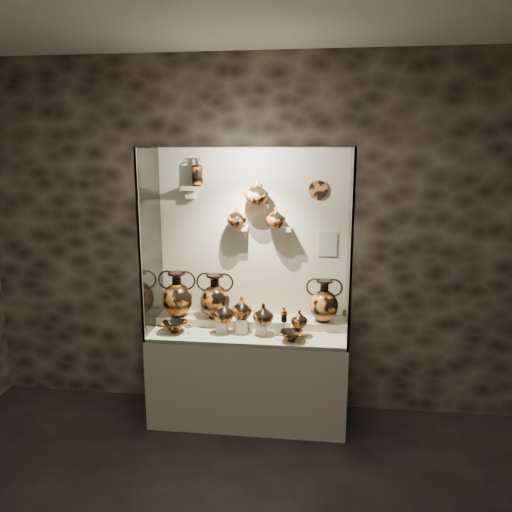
{
  "coord_description": "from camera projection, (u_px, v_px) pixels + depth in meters",
  "views": [
    {
      "loc": [
        0.57,
        -1.91,
        2.35
      ],
      "look_at": [
        0.06,
        2.21,
        1.5
      ],
      "focal_mm": 35.0,
      "sensor_mm": 36.0,
      "label": 1
    }
  ],
  "objects": [
    {
      "name": "amphora_right",
      "position": [
        324.0,
        301.0,
        4.35
      ],
      "size": [
        0.31,
        0.31,
        0.38
      ],
      "primitive_type": null,
      "rotation": [
        0.0,
        0.0,
        0.02
      ],
      "color": "#BE6A24",
      "rests_on": "rear_tier"
    },
    {
      "name": "pedestal_a",
      "position": [
        222.0,
        327.0,
        4.31
      ],
      "size": [
        0.09,
        0.09,
        0.1
      ],
      "primitive_type": "cube",
      "color": "silver",
      "rests_on": "front_tier"
    },
    {
      "name": "glass_front",
      "position": [
        243.0,
        251.0,
        3.9
      ],
      "size": [
        1.7,
        0.01,
        1.6
      ],
      "primitive_type": "cube",
      "color": "white",
      "rests_on": "plinth"
    },
    {
      "name": "jug_c",
      "position": [
        263.0,
        314.0,
        4.23
      ],
      "size": [
        0.19,
        0.19,
        0.19
      ],
      "primitive_type": "imported",
      "rotation": [
        0.0,
        0.0,
        -0.08
      ],
      "color": "#BE6A24",
      "rests_on": "pedestal_c"
    },
    {
      "name": "bracket_ul",
      "position": [
        190.0,
        188.0,
        4.4
      ],
      "size": [
        0.14,
        0.12,
        0.04
      ],
      "primitive_type": "cube",
      "color": "beige",
      "rests_on": "back_panel"
    },
    {
      "name": "lekythos_small",
      "position": [
        284.0,
        314.0,
        4.21
      ],
      "size": [
        0.07,
        0.07,
        0.14
      ],
      "primitive_type": null,
      "rotation": [
        0.0,
        0.0,
        0.19
      ],
      "color": "#B75C20",
      "rests_on": "pedestal_d"
    },
    {
      "name": "rear_tier",
      "position": [
        251.0,
        322.0,
        4.51
      ],
      "size": [
        1.7,
        0.25,
        0.1
      ],
      "primitive_type": "cube",
      "color": "beige",
      "rests_on": "plinth"
    },
    {
      "name": "info_placard",
      "position": [
        328.0,
        244.0,
        4.4
      ],
      "size": [
        0.16,
        0.01,
        0.22
      ],
      "primitive_type": "cube",
      "color": "beige",
      "rests_on": "back_panel"
    },
    {
      "name": "amphora_left",
      "position": [
        177.0,
        294.0,
        4.49
      ],
      "size": [
        0.41,
        0.41,
        0.41
      ],
      "primitive_type": null,
      "rotation": [
        0.0,
        0.0,
        -0.28
      ],
      "color": "#BE6A24",
      "rests_on": "rear_tier"
    },
    {
      "name": "glass_left",
      "position": [
        151.0,
        242.0,
        4.29
      ],
      "size": [
        0.01,
        0.6,
        1.6
      ],
      "primitive_type": "cube",
      "color": "white",
      "rests_on": "plinth"
    },
    {
      "name": "pedestal_d",
      "position": [
        280.0,
        328.0,
        4.25
      ],
      "size": [
        0.09,
        0.09,
        0.12
      ],
      "primitive_type": "cube",
      "color": "silver",
      "rests_on": "front_tier"
    },
    {
      "name": "plinth",
      "position": [
        248.0,
        377.0,
        4.43
      ],
      "size": [
        1.7,
        0.6,
        0.8
      ],
      "primitive_type": "cube",
      "color": "beige",
      "rests_on": "floor"
    },
    {
      "name": "front_tier",
      "position": [
        248.0,
        333.0,
        4.35
      ],
      "size": [
        1.68,
        0.58,
        0.03
      ],
      "primitive_type": "cube",
      "color": "beige",
      "rests_on": "plinth"
    },
    {
      "name": "jug_e",
      "position": [
        299.0,
        319.0,
        4.2
      ],
      "size": [
        0.19,
        0.19,
        0.15
      ],
      "primitive_type": "imported",
      "rotation": [
        0.0,
        0.0,
        0.4
      ],
      "color": "#BE6A24",
      "rests_on": "pedestal_e"
    },
    {
      "name": "frame_post_left",
      "position": [
        140.0,
        249.0,
        4.01
      ],
      "size": [
        0.02,
        0.02,
        1.6
      ],
      "primitive_type": "cube",
      "color": "gray",
      "rests_on": "plinth"
    },
    {
      "name": "wall_plate",
      "position": [
        318.0,
        190.0,
        4.31
      ],
      "size": [
        0.17,
        0.02,
        0.17
      ],
      "primitive_type": "cylinder",
      "rotation": [
        1.57,
        0.0,
        0.0
      ],
      "color": "#A35320",
      "rests_on": "back_panel"
    },
    {
      "name": "kylix_left",
      "position": [
        174.0,
        326.0,
        4.31
      ],
      "size": [
        0.32,
        0.29,
        0.11
      ],
      "primitive_type": null,
      "rotation": [
        0.0,
        0.0,
        -0.18
      ],
      "color": "#B75C20",
      "rests_on": "front_tier"
    },
    {
      "name": "bracket_ca",
      "position": [
        240.0,
        228.0,
        4.42
      ],
      "size": [
        0.14,
        0.12,
        0.04
      ],
      "primitive_type": "cube",
      "color": "beige",
      "rests_on": "back_panel"
    },
    {
      "name": "jug_b",
      "position": [
        242.0,
        308.0,
        4.27
      ],
      "size": [
        0.19,
        0.19,
        0.19
      ],
      "primitive_type": "imported",
      "rotation": [
        0.0,
        0.0,
        0.06
      ],
      "color": "#B75C20",
      "rests_on": "pedestal_b"
    },
    {
      "name": "jug_a",
      "position": [
        224.0,
        311.0,
        4.27
      ],
      "size": [
        0.2,
        0.2,
        0.19
      ],
      "primitive_type": "imported",
      "rotation": [
        0.0,
        0.0,
        0.13
      ],
      "color": "#BE6A24",
      "rests_on": "pedestal_a"
    },
    {
      "name": "glass_right",
      "position": [
        350.0,
        247.0,
        4.09
      ],
      "size": [
        0.01,
        0.6,
        1.6
      ],
      "primitive_type": "cube",
      "color": "white",
      "rests_on": "plinth"
    },
    {
      "name": "ovoid_vase_a",
      "position": [
        236.0,
        217.0,
        4.36
      ],
      "size": [
        0.2,
        0.2,
        0.18
      ],
      "primitive_type": "imported",
      "rotation": [
        0.0,
        0.0,
        -0.17
      ],
      "color": "#B75C20",
      "rests_on": "bracket_ca"
    },
    {
      "name": "wall_back",
      "position": [
        253.0,
        238.0,
        4.5
      ],
      "size": [
        5.0,
        0.02,
        3.2
      ],
      "primitive_type": "cube",
      "color": "black",
      "rests_on": "ground"
    },
    {
      "name": "pedestal_c",
      "position": [
        261.0,
        329.0,
        4.28
      ],
      "size": [
        0.09,
        0.09,
        0.09
      ],
      "primitive_type": "cube",
      "color": "silver",
      "rests_on": "front_tier"
    },
    {
      "name": "pedestal_e",
      "position": [
        296.0,
        331.0,
        4.24
      ],
      "size": [
        0.09,
        0.09,
        0.08
      ],
      "primitive_type": "cube",
      "color": "silver",
      "rests_on": "front_tier"
    },
    {
      "name": "pedestal_b",
      "position": [
        242.0,
        326.0,
        4.29
      ],
      "size": [
        0.09,
        0.09,
        0.13
      ],
      "primitive_type": "cube",
      "color": "silver",
      "rests_on": "front_tier"
    },
    {
      "name": "ovoid_vase_b",
      "position": [
        257.0,
        192.0,
        4.28
      ],
      "size": [
        0.23,
        0.23,
        0.21
      ],
      "primitive_type": "imported",
      "rotation": [
        0.0,
        0.0,
        0.1
      ],
      "color": "#B75C20",
      "rests_on": "bracket_cb"
    },
    {
      "name": "bracket_cb",
      "position": [
        263.0,
        206.0,
        4.35
      ],
      "size": [
        0.1,
        0.12,
        0.04
      ],
      "primitive_type": "cube",
      "color": "beige",
      "rests_on": "back_panel"
    },
    {
      "name": "kylix_right",
      "position": [
        292.0,
        335.0,
        4.11
      ],
      "size": [
        0.3,
        0.27,
        0.1
      ],
      "primitive_type": null,
      "rotation": [
        0.0,
        0.0,
        -0.28
      ],
      "color": "#BE6A24",
      "rests_on": "front_tier"
    },
    {
      "name": "amphora_mid",
      "position": [
        215.0,
        296.0,
        4.46
      ],
      "size": [
        0.35,
        0.35,
        0.4
      ],
      "primitive_type": null,
      "rotation": [
        0.0,
        0.0,
        0.09
      ],
      "color": "#B75C20",
      "rests_on": "rear_tier"
    },
    {
      "name": "bracket_cc",
      "position": [
        283.0,
        229.0,
        4.37
      ],
      "size": [
        0.14,
        0.12,
        0.04
      ],
      "primitive_type": "cube",
      "color": "beige",
      "rests_on": "back_panel"
    },
    {
      "name": "back_panel",
      "position": [
        253.0,
        238.0,
        4.5
      ],
      "size": [
        1.7,
        0.03,
        1.6
      ],
      "primitive_type": "cube",
      "color": "beige",
      "rests_on": "plinth"
    },
    {
      "name": "lekythos_tall",
      "position": [
        197.0,
        170.0,
        4.35
      ],
      "size": [
        0.12,
        0.12,
        0.27
      ],
      "primitive_type": null,
      "rotation": [
        0.0,
        0.0,
        0.14
      ],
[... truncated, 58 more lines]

